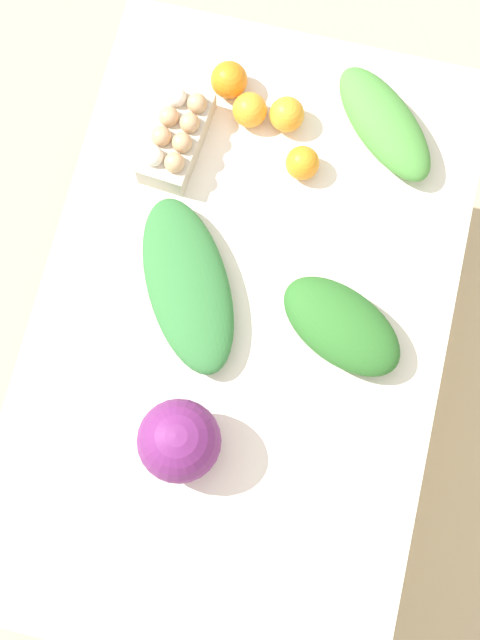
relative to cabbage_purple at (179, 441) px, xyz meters
name	(u,v)px	position (x,y,z in m)	size (l,w,h in m)	color
ground_plane	(240,383)	(0.27, -0.05, -0.78)	(8.00, 8.00, 0.00)	#C6B289
dining_table	(240,333)	(0.27, -0.05, -0.17)	(1.36, 0.84, 0.70)	silver
cabbage_purple	(179,441)	(0.00, 0.00, 0.00)	(0.16, 0.16, 0.16)	#6B2366
egg_carton	(176,136)	(0.62, 0.17, -0.04)	(0.23, 0.12, 0.09)	beige
greens_bunch_scallion	(188,285)	(0.31, 0.07, -0.04)	(0.38, 0.16, 0.08)	#337538
greens_bunch_beet_tops	(342,326)	(0.30, -0.26, -0.04)	(0.27, 0.15, 0.09)	#2D6B28
greens_bunch_dandelion	(384,124)	(0.75, -0.25, -0.04)	(0.30, 0.12, 0.08)	#4C933D
orange_0	(250,110)	(0.72, 0.03, -0.04)	(0.07, 0.07, 0.07)	orange
orange_1	(229,80)	(0.78, 0.09, -0.04)	(0.08, 0.08, 0.08)	orange
orange_2	(302,163)	(0.63, -0.10, -0.04)	(0.07, 0.07, 0.07)	orange
orange_3	(287,114)	(0.73, -0.05, -0.04)	(0.08, 0.08, 0.08)	orange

